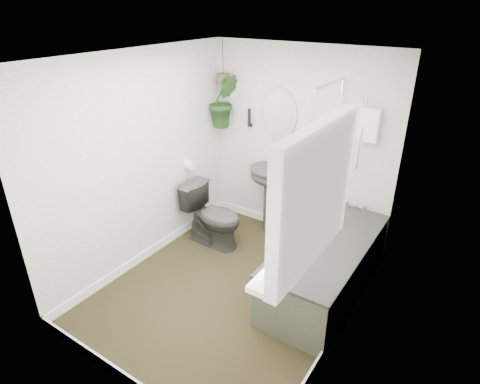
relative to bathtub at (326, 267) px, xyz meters
The scene contains 22 objects.
floor 0.99m from the bathtub, 147.99° to the right, with size 2.30×2.80×0.02m, color black.
ceiling 2.23m from the bathtub, 147.99° to the right, with size 2.30×2.80×0.02m, color white.
wall_back 1.49m from the bathtub, 131.32° to the left, with size 2.30×0.02×2.30m, color silver.
wall_front 2.24m from the bathtub, 112.73° to the right, with size 2.30×0.02×2.30m, color silver.
wall_left 2.20m from the bathtub, 165.69° to the right, with size 0.02×2.80×2.30m, color silver.
wall_right 1.06m from the bathtub, 54.25° to the right, with size 0.02×2.80×2.30m, color silver.
skirting 0.97m from the bathtub, 147.99° to the right, with size 2.30×2.80×0.10m, color white.
bathtub is the anchor object (origin of this frame).
bath_screen 1.15m from the bathtub, 123.96° to the left, with size 0.04×0.72×1.40m, color silver, non-canonical shape.
shower_box 1.51m from the bathtub, 90.00° to the left, with size 0.20×0.10×0.35m, color white.
oval_mirror 1.83m from the bathtub, 140.80° to the left, with size 0.46×0.03×0.62m, color #B7AA8C.
wall_sconce 2.03m from the bathtub, 149.61° to the left, with size 0.04×0.04×0.22m, color black.
toilet_roll_holder 2.01m from the bathtub, behind, with size 0.11×0.11×0.11m, color white.
window_recess 1.84m from the bathtub, 76.41° to the right, with size 0.08×1.00×0.90m, color white.
window_sill 1.54m from the bathtub, 79.61° to the right, with size 0.18×1.00×0.04m, color white.
window_blinds 1.83m from the bathtub, 78.46° to the right, with size 0.01×0.86×0.76m, color white.
toilet 1.49m from the bathtub, behind, with size 0.42×0.73×0.75m, color #2F2F2B.
pedestal_sink 1.30m from the bathtub, 145.39° to the left, with size 0.51×0.44×0.87m, color #2F2F2B, non-canonical shape.
sill_plant 1.57m from the bathtub, 81.55° to the right, with size 0.19×0.17×0.21m, color black.
hanging_plant 2.32m from the bathtub, 157.04° to the left, with size 0.36×0.29×0.65m, color black.
soap_bottle 0.69m from the bathtub, 120.19° to the right, with size 0.09×0.09×0.19m, color black.
hanging_pot 2.48m from the bathtub, 157.04° to the left, with size 0.16×0.16×0.12m, color #4E3729.
Camera 1 is at (1.90, -2.72, 2.71)m, focal length 30.00 mm.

